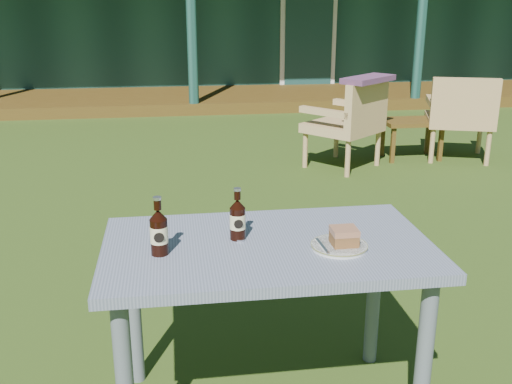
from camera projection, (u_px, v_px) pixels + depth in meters
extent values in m
plane|color=#334916|center=(228.00, 250.00, 3.92)|extent=(80.00, 80.00, 0.00)
cube|color=#19423A|center=(182.00, 11.00, 12.45)|extent=(15.00, 6.00, 2.60)
cube|color=#4F3813|center=(192.00, 100.00, 9.16)|extent=(15.00, 1.80, 0.16)
cylinder|color=#19423A|center=(192.00, 24.00, 8.05)|extent=(0.14, 0.14, 2.45)
cylinder|color=#19423A|center=(421.00, 23.00, 8.49)|extent=(0.14, 0.14, 2.45)
cube|color=white|center=(308.00, 33.00, 9.98)|extent=(0.95, 0.06, 2.00)
cube|color=#193D38|center=(309.00, 33.00, 9.95)|extent=(0.80, 0.04, 1.85)
cube|color=slate|center=(268.00, 248.00, 2.20)|extent=(1.20, 0.70, 0.04)
cylinder|color=slate|center=(424.00, 363.00, 2.12)|extent=(0.06, 0.06, 0.68)
cylinder|color=slate|center=(134.00, 309.00, 2.49)|extent=(0.06, 0.06, 0.68)
cylinder|color=slate|center=(374.00, 292.00, 2.63)|extent=(0.06, 0.06, 0.68)
cylinder|color=silver|center=(339.00, 246.00, 2.14)|extent=(0.20, 0.20, 0.01)
cylinder|color=olive|center=(339.00, 245.00, 2.14)|extent=(0.20, 0.20, 0.00)
cube|color=brown|center=(344.00, 239.00, 2.14)|extent=(0.09, 0.08, 0.04)
cube|color=#986244|center=(344.00, 231.00, 2.13)|extent=(0.09, 0.09, 0.02)
cube|color=silver|center=(322.00, 246.00, 2.12)|extent=(0.02, 0.14, 0.00)
cylinder|color=black|center=(238.00, 224.00, 2.21)|extent=(0.06, 0.06, 0.12)
cone|color=black|center=(237.00, 204.00, 2.19)|extent=(0.06, 0.06, 0.03)
cylinder|color=black|center=(237.00, 195.00, 2.17)|extent=(0.02, 0.02, 0.03)
cylinder|color=silver|center=(237.00, 189.00, 2.17)|extent=(0.03, 0.03, 0.01)
cylinder|color=beige|center=(238.00, 221.00, 2.21)|extent=(0.06, 0.06, 0.06)
cylinder|color=black|center=(239.00, 224.00, 2.18)|extent=(0.03, 0.00, 0.03)
cylinder|color=black|center=(159.00, 237.00, 2.08)|extent=(0.06, 0.06, 0.13)
cone|color=black|center=(158.00, 215.00, 2.05)|extent=(0.06, 0.06, 0.04)
cylinder|color=black|center=(157.00, 205.00, 2.04)|extent=(0.03, 0.03, 0.04)
cylinder|color=silver|center=(157.00, 198.00, 2.03)|extent=(0.03, 0.03, 0.01)
cylinder|color=beige|center=(159.00, 234.00, 2.07)|extent=(0.06, 0.06, 0.06)
cylinder|color=black|center=(159.00, 238.00, 2.04)|extent=(0.04, 0.00, 0.04)
cylinder|color=silver|center=(241.00, 240.00, 2.21)|extent=(0.03, 0.03, 0.01)
cube|color=tan|center=(343.00, 127.00, 5.73)|extent=(0.85, 0.85, 0.09)
cube|color=tan|center=(367.00, 104.00, 5.50)|extent=(0.53, 0.46, 0.41)
cube|color=tan|center=(358.00, 104.00, 5.89)|extent=(0.40, 0.46, 0.06)
cube|color=tan|center=(325.00, 112.00, 5.49)|extent=(0.40, 0.46, 0.06)
cylinder|color=tan|center=(336.00, 141.00, 6.14)|extent=(0.05, 0.05, 0.35)
cylinder|color=tan|center=(305.00, 150.00, 5.77)|extent=(0.05, 0.05, 0.35)
cylinder|color=tan|center=(378.00, 148.00, 5.83)|extent=(0.05, 0.05, 0.35)
cylinder|color=tan|center=(348.00, 159.00, 5.46)|extent=(0.05, 0.05, 0.35)
cube|color=tan|center=(459.00, 120.00, 6.04)|extent=(0.78, 0.76, 0.09)
cube|color=tan|center=(465.00, 100.00, 5.72)|extent=(0.62, 0.27, 0.41)
cube|color=tan|center=(489.00, 103.00, 5.95)|extent=(0.24, 0.54, 0.06)
cube|color=tan|center=(432.00, 101.00, 6.05)|extent=(0.24, 0.54, 0.06)
cylinder|color=tan|center=(479.00, 137.00, 6.29)|extent=(0.05, 0.05, 0.35)
cylinder|color=tan|center=(428.00, 135.00, 6.38)|extent=(0.05, 0.05, 0.35)
cylinder|color=tan|center=(488.00, 148.00, 5.83)|extent=(0.05, 0.05, 0.35)
cylinder|color=tan|center=(432.00, 146.00, 5.92)|extent=(0.05, 0.05, 0.35)
cube|color=#5C3458|center=(368.00, 79.00, 5.43)|extent=(0.60, 0.56, 0.05)
cube|color=#4F3813|center=(413.00, 122.00, 6.03)|extent=(0.60, 0.40, 0.04)
cube|color=#4F3813|center=(393.00, 145.00, 5.92)|extent=(0.04, 0.04, 0.36)
cube|color=#4F3813|center=(441.00, 144.00, 5.98)|extent=(0.04, 0.04, 0.36)
cube|color=#4F3813|center=(382.00, 139.00, 6.20)|extent=(0.04, 0.04, 0.36)
cube|color=#4F3813|center=(428.00, 137.00, 6.27)|extent=(0.04, 0.04, 0.36)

